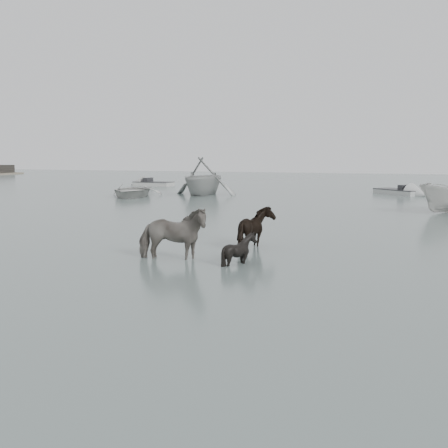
{
  "coord_description": "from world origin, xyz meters",
  "views": [
    {
      "loc": [
        6.59,
        -15.07,
        3.16
      ],
      "look_at": [
        1.25,
        0.79,
        1.0
      ],
      "focal_mm": 45.0,
      "sensor_mm": 36.0,
      "label": 1
    }
  ],
  "objects_px": {
    "pony_dark": "(257,225)",
    "rowboat_lead": "(132,189)",
    "pony_pinto": "(172,229)",
    "pony_black": "(239,244)"
  },
  "relations": [
    {
      "from": "pony_dark",
      "to": "rowboat_lead",
      "type": "bearing_deg",
      "value": 21.8
    },
    {
      "from": "pony_pinto",
      "to": "rowboat_lead",
      "type": "distance_m",
      "value": 23.94
    },
    {
      "from": "pony_pinto",
      "to": "pony_black",
      "type": "distance_m",
      "value": 2.07
    },
    {
      "from": "pony_pinto",
      "to": "pony_black",
      "type": "bearing_deg",
      "value": -99.98
    },
    {
      "from": "pony_pinto",
      "to": "pony_black",
      "type": "height_order",
      "value": "pony_pinto"
    },
    {
      "from": "pony_pinto",
      "to": "rowboat_lead",
      "type": "height_order",
      "value": "pony_pinto"
    },
    {
      "from": "pony_pinto",
      "to": "rowboat_lead",
      "type": "xyz_separation_m",
      "value": [
        -12.23,
        20.58,
        -0.37
      ]
    },
    {
      "from": "pony_dark",
      "to": "rowboat_lead",
      "type": "xyz_separation_m",
      "value": [
        -14.06,
        17.83,
        -0.24
      ]
    },
    {
      "from": "pony_dark",
      "to": "pony_black",
      "type": "relative_size",
      "value": 1.33
    },
    {
      "from": "pony_pinto",
      "to": "rowboat_lead",
      "type": "relative_size",
      "value": 0.41
    }
  ]
}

